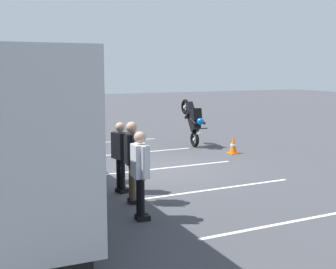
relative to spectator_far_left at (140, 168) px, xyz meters
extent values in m
plane|color=#424247|center=(4.02, -2.25, -1.05)|extent=(80.00, 80.00, 0.00)
cube|color=black|center=(2.02, 1.34, 1.36)|extent=(7.59, 0.26, 1.01)
cube|color=#1959B2|center=(2.02, 1.34, 0.24)|extent=(7.95, 0.26, 0.28)
torus|color=black|center=(5.19, 1.39, -0.55)|extent=(1.01, 0.35, 1.00)
torus|color=black|center=(-1.14, 1.57, -0.55)|extent=(1.01, 0.35, 1.00)
cylinder|color=black|center=(0.08, -0.01, -0.58)|extent=(0.13, 0.13, 0.77)
cube|color=black|center=(0.08, -0.04, -1.00)|extent=(0.12, 0.27, 0.10)
cylinder|color=black|center=(-0.08, 0.01, -0.58)|extent=(0.13, 0.13, 0.77)
cube|color=black|center=(-0.08, -0.03, -1.00)|extent=(0.12, 0.27, 0.10)
cube|color=silver|center=(0.00, 0.00, 0.13)|extent=(0.40, 0.31, 0.65)
cylinder|color=silver|center=(0.24, -0.02, 0.15)|extent=(0.10, 0.10, 0.61)
sphere|color=tan|center=(0.24, -0.02, -0.16)|extent=(0.10, 0.10, 0.09)
cylinder|color=silver|center=(-0.24, 0.02, 0.15)|extent=(0.10, 0.10, 0.61)
sphere|color=tan|center=(-0.24, 0.02, -0.16)|extent=(0.10, 0.10, 0.09)
sphere|color=tan|center=(0.00, 0.00, 0.59)|extent=(0.25, 0.25, 0.23)
cylinder|color=#473823|center=(1.21, -0.28, -0.56)|extent=(0.14, 0.14, 0.80)
cube|color=black|center=(1.20, -0.32, -1.00)|extent=(0.14, 0.27, 0.10)
cylinder|color=#473823|center=(1.05, -0.26, -0.56)|extent=(0.14, 0.14, 0.80)
cube|color=black|center=(1.04, -0.30, -1.00)|extent=(0.14, 0.27, 0.10)
cube|color=black|center=(1.13, -0.27, 0.17)|extent=(0.42, 0.33, 0.67)
cylinder|color=black|center=(1.36, -0.30, 0.19)|extent=(0.10, 0.10, 0.63)
sphere|color=tan|center=(1.36, -0.30, -0.13)|extent=(0.10, 0.10, 0.09)
cylinder|color=black|center=(0.89, -0.23, 0.19)|extent=(0.10, 0.10, 0.63)
sphere|color=tan|center=(0.89, -0.23, -0.13)|extent=(0.10, 0.10, 0.09)
sphere|color=tan|center=(1.13, -0.27, 0.65)|extent=(0.27, 0.27, 0.24)
cylinder|color=black|center=(2.15, -0.32, -0.59)|extent=(0.15, 0.15, 0.75)
cube|color=black|center=(2.16, -0.36, -1.00)|extent=(0.16, 0.28, 0.10)
cylinder|color=black|center=(1.99, -0.36, -0.59)|extent=(0.15, 0.15, 0.75)
cube|color=black|center=(2.00, -0.40, -1.00)|extent=(0.16, 0.28, 0.10)
cube|color=black|center=(2.07, -0.34, 0.10)|extent=(0.44, 0.37, 0.62)
cylinder|color=black|center=(2.30, -0.28, 0.11)|extent=(0.11, 0.11, 0.59)
sphere|color=tan|center=(2.30, -0.28, -0.19)|extent=(0.11, 0.11, 0.09)
cylinder|color=black|center=(1.84, -0.40, 0.11)|extent=(0.11, 0.11, 0.59)
sphere|color=tan|center=(1.84, -0.40, -0.19)|extent=(0.11, 0.11, 0.09)
sphere|color=tan|center=(2.07, -0.34, 0.54)|extent=(0.27, 0.27, 0.23)
cylinder|color=black|center=(3.39, -0.11, -0.57)|extent=(0.14, 0.14, 0.78)
cube|color=black|center=(3.38, -0.15, -1.00)|extent=(0.14, 0.27, 0.10)
cylinder|color=black|center=(3.23, -0.09, -0.57)|extent=(0.14, 0.14, 0.78)
cube|color=black|center=(3.22, -0.13, -1.00)|extent=(0.14, 0.27, 0.10)
cube|color=#D8F233|center=(3.31, -0.10, 0.14)|extent=(0.42, 0.33, 0.65)
cube|color=silver|center=(3.31, -0.10, 0.14)|extent=(0.43, 0.34, 0.06)
cylinder|color=#D8F233|center=(3.54, -0.14, 0.15)|extent=(0.10, 0.10, 0.61)
sphere|color=tan|center=(3.54, -0.14, -0.15)|extent=(0.10, 0.10, 0.09)
cylinder|color=#D8F233|center=(3.07, -0.06, 0.15)|extent=(0.10, 0.10, 0.61)
sphere|color=tan|center=(3.07, -0.06, -0.15)|extent=(0.10, 0.10, 0.09)
sphere|color=tan|center=(3.31, -0.10, 0.60)|extent=(0.27, 0.27, 0.23)
torus|color=black|center=(5.19, 0.51, -0.75)|extent=(0.61, 0.19, 0.60)
cylinder|color=silver|center=(5.19, 0.51, -0.75)|extent=(0.13, 0.11, 0.12)
torus|color=black|center=(3.75, 0.66, -0.75)|extent=(0.61, 0.19, 0.60)
cylinder|color=silver|center=(3.75, 0.66, -0.75)|extent=(0.13, 0.13, 0.12)
cylinder|color=silver|center=(5.15, 0.52, -0.40)|extent=(0.32, 0.09, 0.67)
cube|color=black|center=(4.55, 0.58, -0.42)|extent=(0.86, 0.36, 0.36)
cube|color=black|center=(4.07, 0.63, -0.37)|extent=(0.54, 0.27, 0.20)
cylinder|color=silver|center=(4.20, 0.75, -0.63)|extent=(0.46, 0.13, 0.08)
cylinder|color=black|center=(5.10, 0.52, -0.10)|extent=(0.10, 0.58, 0.04)
torus|color=black|center=(6.92, -5.06, -0.75)|extent=(0.61, 0.16, 0.60)
cylinder|color=silver|center=(6.92, -5.06, -0.75)|extent=(0.13, 0.11, 0.12)
torus|color=black|center=(7.78, -5.11, 0.42)|extent=(0.84, 0.18, 0.84)
cylinder|color=silver|center=(7.78, -5.11, 0.42)|extent=(0.13, 0.13, 0.12)
cylinder|color=silver|center=(6.67, -5.05, -0.50)|extent=(0.69, 0.09, 0.23)
cube|color=black|center=(7.04, -5.07, -0.03)|extent=(0.80, 0.32, 0.89)
cube|color=black|center=(7.28, -5.08, 0.39)|extent=(0.48, 0.25, 0.54)
cylinder|color=silver|center=(7.41, -5.23, 0.14)|extent=(0.33, 0.10, 0.41)
cylinder|color=black|center=(6.45, -5.03, -0.28)|extent=(0.07, 0.58, 0.04)
cube|color=black|center=(6.85, -5.06, 0.20)|extent=(0.46, 0.36, 0.50)
sphere|color=#0C59B2|center=(6.46, -5.03, -0.02)|extent=(0.27, 0.27, 0.26)
cylinder|color=black|center=(6.69, -4.87, -0.03)|extent=(0.46, 0.11, 0.23)
cylinder|color=black|center=(7.22, -4.90, 0.15)|extent=(0.39, 0.12, 0.32)
cylinder|color=black|center=(6.67, -5.23, -0.03)|extent=(0.46, 0.11, 0.23)
cylinder|color=black|center=(7.20, -5.25, 0.15)|extent=(0.39, 0.12, 0.32)
cube|color=orange|center=(5.20, -5.65, -1.03)|extent=(0.34, 0.34, 0.03)
cone|color=orange|center=(5.20, -5.65, -0.72)|extent=(0.26, 0.26, 0.60)
cylinder|color=white|center=(5.20, -5.65, -0.75)|extent=(0.19, 0.19, 0.07)
cube|color=white|center=(-1.38, -2.52, -1.05)|extent=(0.15, 4.04, 0.01)
cube|color=white|center=(1.35, -2.52, -1.05)|extent=(0.15, 4.49, 0.01)
cube|color=white|center=(4.07, -2.52, -1.05)|extent=(0.15, 4.41, 0.01)
cube|color=white|center=(6.80, -2.52, -1.05)|extent=(0.15, 4.48, 0.01)
cube|color=white|center=(9.53, -2.52, -1.05)|extent=(0.15, 4.09, 0.01)
camera|label=1|loc=(-8.02, 3.28, 1.89)|focal=48.89mm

